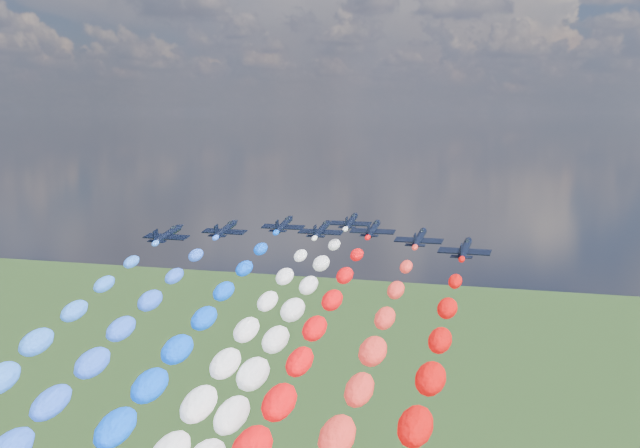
% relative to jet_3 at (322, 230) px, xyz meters
% --- Properties ---
extents(jet_0, '(10.29, 13.55, 5.03)m').
position_rel_jet_3_xyz_m(jet_0, '(-28.24, -14.91, 0.00)').
color(jet_0, black).
extents(jet_1, '(9.86, 13.24, 5.03)m').
position_rel_jet_3_xyz_m(jet_1, '(-19.70, -5.15, 0.00)').
color(jet_1, black).
extents(trail_1, '(6.14, 128.83, 42.99)m').
position_rel_jet_3_xyz_m(trail_1, '(-19.70, -71.76, -19.40)').
color(trail_1, '#285EFF').
extents(jet_2, '(9.47, 12.96, 5.03)m').
position_rel_jet_3_xyz_m(jet_2, '(-10.04, 4.79, 0.00)').
color(jet_2, black).
extents(trail_2, '(6.14, 128.83, 42.99)m').
position_rel_jet_3_xyz_m(trail_2, '(-10.04, -61.82, -19.40)').
color(trail_2, '#054EFF').
extents(jet_3, '(9.71, 13.13, 5.03)m').
position_rel_jet_3_xyz_m(jet_3, '(0.00, 0.00, 0.00)').
color(jet_3, black).
extents(trail_3, '(6.14, 128.83, 42.99)m').
position_rel_jet_3_xyz_m(trail_3, '(-0.00, -66.61, -19.40)').
color(trail_3, white).
extents(jet_4, '(9.70, 13.13, 5.03)m').
position_rel_jet_3_xyz_m(jet_4, '(2.94, 14.04, 0.00)').
color(jet_4, black).
extents(trail_4, '(6.14, 128.83, 42.99)m').
position_rel_jet_3_xyz_m(trail_4, '(2.94, -52.57, -19.40)').
color(trail_4, white).
extents(jet_5, '(9.47, 12.96, 5.03)m').
position_rel_jet_3_xyz_m(jet_5, '(10.30, 3.87, 0.00)').
color(jet_5, black).
extents(trail_5, '(6.14, 128.83, 42.99)m').
position_rel_jet_3_xyz_m(trail_5, '(10.30, -62.74, -19.40)').
color(trail_5, '#FB080C').
extents(jet_6, '(9.84, 13.23, 5.03)m').
position_rel_jet_3_xyz_m(jet_6, '(21.58, -5.31, 0.00)').
color(jet_6, black).
extents(jet_7, '(10.02, 13.36, 5.03)m').
position_rel_jet_3_xyz_m(jet_7, '(31.45, -15.24, 0.00)').
color(jet_7, black).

